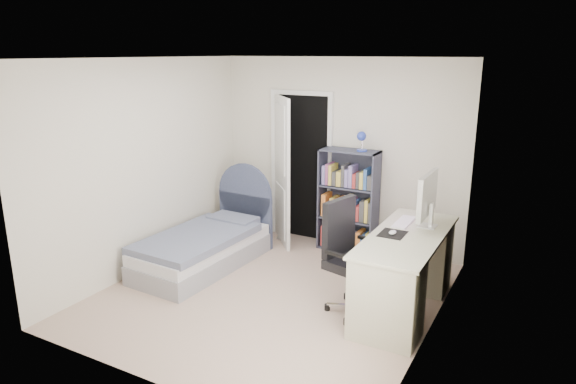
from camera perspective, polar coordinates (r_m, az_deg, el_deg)
The scene contains 8 objects.
room_shell at distance 5.29m, azimuth -1.96°, elevation 0.98°, with size 3.50×3.70×2.60m.
door at distance 6.98m, azimuth 0.10°, elevation 2.72°, with size 0.92×0.64×2.06m.
bed at distance 6.45m, azimuth -9.03°, elevation -5.82°, with size 0.94×1.87×1.13m.
nightstand at distance 7.33m, azimuth -5.39°, elevation -2.03°, with size 0.39×0.39×0.58m.
floor_lamp at distance 7.10m, azimuth -0.48°, elevation -1.07°, with size 0.19×0.19×1.36m.
bookcase at distance 6.76m, azimuth 6.77°, elevation -1.51°, with size 0.76×0.32×1.60m.
desk at distance 5.36m, azimuth 12.95°, elevation -8.32°, with size 0.67×1.68×1.38m.
office_chair at distance 5.20m, azimuth 6.84°, elevation -6.57°, with size 0.63×0.65×1.15m.
Camera 1 is at (2.61, -4.41, 2.56)m, focal length 32.00 mm.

